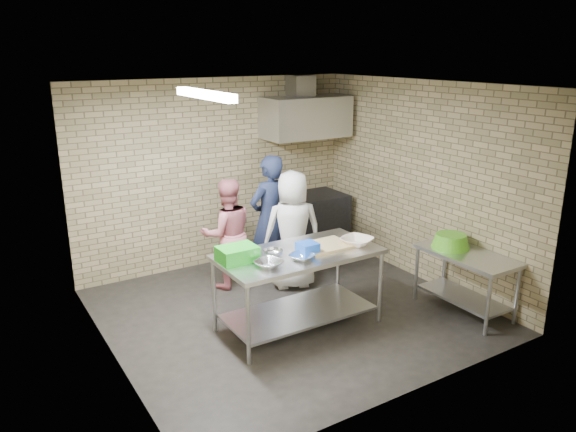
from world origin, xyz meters
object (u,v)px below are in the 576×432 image
(prep_table, at_px, (299,290))
(man_navy, at_px, (270,219))
(blue_tub, at_px, (308,248))
(woman_white, at_px, (293,230))
(woman_pink, at_px, (227,234))
(bottle_red, at_px, (302,120))
(side_counter, at_px, (464,282))
(stove, at_px, (307,224))
(green_crate, at_px, (237,254))
(green_basin, at_px, (451,241))

(prep_table, height_order, man_navy, man_navy)
(blue_tub, xyz_separation_m, woman_white, (0.50, 1.10, -0.18))
(man_navy, xyz_separation_m, woman_pink, (-0.60, 0.08, -0.13))
(woman_pink, bearing_deg, bottle_red, -143.56)
(side_counter, height_order, blue_tub, blue_tub)
(prep_table, relative_size, blue_tub, 9.00)
(side_counter, distance_m, bottle_red, 3.44)
(stove, height_order, woman_pink, woman_pink)
(bottle_red, xyz_separation_m, woman_pink, (-1.69, -0.80, -1.29))
(green_crate, distance_m, woman_white, 1.54)
(woman_white, bearing_deg, green_crate, 54.04)
(blue_tub, xyz_separation_m, bottle_red, (1.46, 2.36, 1.05))
(green_crate, bearing_deg, stove, 41.28)
(green_crate, height_order, green_basin, green_crate)
(blue_tub, bearing_deg, prep_table, 116.57)
(side_counter, relative_size, woman_pink, 0.81)
(side_counter, distance_m, green_basin, 0.52)
(stove, distance_m, blue_tub, 2.60)
(stove, relative_size, bottle_red, 6.67)
(green_basin, bearing_deg, green_crate, 166.96)
(bottle_red, bearing_deg, side_counter, -82.38)
(side_counter, relative_size, green_crate, 2.96)
(stove, height_order, woman_white, woman_white)
(green_basin, xyz_separation_m, woman_white, (-1.34, 1.48, -0.04))
(green_crate, xyz_separation_m, woman_white, (1.25, 0.88, -0.20))
(woman_pink, bearing_deg, green_basin, 147.90)
(prep_table, relative_size, man_navy, 1.04)
(prep_table, bearing_deg, green_crate, 170.27)
(green_crate, xyz_separation_m, woman_pink, (0.52, 1.34, -0.25))
(bottle_red, bearing_deg, blue_tub, -121.81)
(green_crate, bearing_deg, woman_white, 35.08)
(prep_table, bearing_deg, blue_tub, -63.43)
(green_crate, height_order, woman_pink, woman_pink)
(man_navy, relative_size, woman_pink, 1.18)
(green_basin, bearing_deg, side_counter, -85.43)
(side_counter, distance_m, stove, 2.79)
(woman_pink, bearing_deg, stove, -150.03)
(prep_table, xyz_separation_m, blue_tub, (0.05, -0.10, 0.52))
(woman_white, bearing_deg, green_basin, 151.17)
(side_counter, height_order, woman_pink, woman_pink)
(green_basin, height_order, woman_white, woman_white)
(prep_table, xyz_separation_m, stove, (1.46, 2.02, -0.01))
(prep_table, relative_size, green_basin, 3.96)
(green_crate, bearing_deg, prep_table, -9.73)
(stove, xyz_separation_m, woman_white, (-0.91, -1.02, 0.34))
(woman_pink, bearing_deg, man_navy, -176.97)
(stove, relative_size, woman_white, 0.76)
(blue_tub, bearing_deg, man_navy, 75.81)
(prep_table, height_order, green_crate, green_crate)
(man_navy, xyz_separation_m, woman_white, (0.13, -0.37, -0.08))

